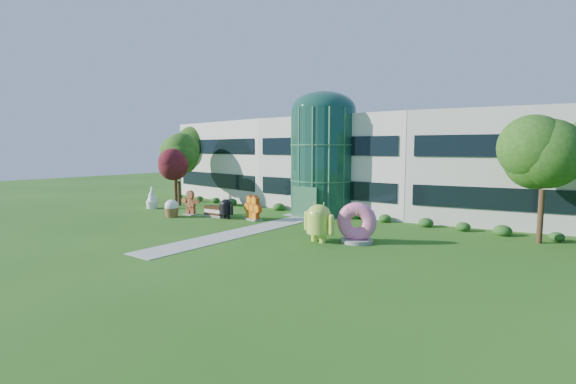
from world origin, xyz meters
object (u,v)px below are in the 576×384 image
Objects in this scene: donut at (357,222)px; gingerbread at (190,202)px; android_green at (319,220)px; android_black at (226,207)px.

gingerbread is at bearing 155.81° from donut.
android_black is (-11.49, 2.85, -0.45)m from android_green.
android_green is 1.17× the size of gingerbread.
donut is 17.86m from gingerbread.
android_black is 4.26m from gingerbread.
gingerbread is (-17.83, 1.04, -0.20)m from donut.
android_green is at bearing -168.38° from donut.
gingerbread is (-15.71, 2.38, -0.31)m from android_green.
gingerbread is at bearing -168.57° from android_black.
donut is at bearing -1.09° from android_black.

